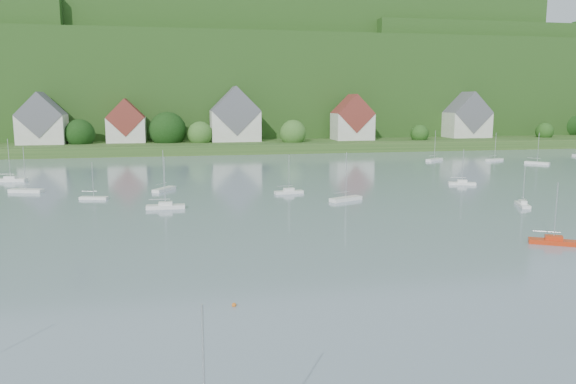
{
  "coord_description": "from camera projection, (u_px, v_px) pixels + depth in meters",
  "views": [
    {
      "loc": [
        -14.82,
        0.3,
        16.47
      ],
      "look_at": [
        0.2,
        75.0,
        4.0
      ],
      "focal_mm": 35.11,
      "sensor_mm": 36.0,
      "label": 1
    }
  ],
  "objects": [
    {
      "name": "village_building_3",
      "position": [
        352.0,
        121.0,
        192.44
      ],
      "size": [
        13.0,
        10.4,
        15.5
      ],
      "color": "beige",
      "rests_on": "far_shore_strip"
    },
    {
      "name": "village_building_1",
      "position": [
        126.0,
        124.0,
        180.87
      ],
      "size": [
        12.0,
        9.36,
        14.0
      ],
      "color": "beige",
      "rests_on": "far_shore_strip"
    },
    {
      "name": "far_sailboat_cluster",
      "position": [
        279.0,
        176.0,
        119.93
      ],
      "size": [
        195.07,
        74.36,
        8.71
      ],
      "color": "white",
      "rests_on": "ground"
    },
    {
      "name": "village_building_0",
      "position": [
        42.0,
        123.0,
        173.95
      ],
      "size": [
        14.0,
        10.4,
        16.0
      ],
      "color": "beige",
      "rests_on": "far_shore_strip"
    },
    {
      "name": "village_building_2",
      "position": [
        235.0,
        119.0,
        186.46
      ],
      "size": [
        16.0,
        11.44,
        18.0
      ],
      "color": "beige",
      "rests_on": "far_shore_strip"
    },
    {
      "name": "forested_ridge",
      "position": [
        206.0,
        86.0,
        261.48
      ],
      "size": [
        620.0,
        181.22,
        69.89
      ],
      "color": "#1C4215",
      "rests_on": "ground"
    },
    {
      "name": "mooring_buoy_3",
      "position": [
        234.0,
        306.0,
        45.47
      ],
      "size": [
        0.39,
        0.39,
        0.39
      ],
      "primitive_type": "sphere",
      "color": "orange",
      "rests_on": "ground"
    },
    {
      "name": "village_building_4",
      "position": [
        467.0,
        119.0,
        205.04
      ],
      "size": [
        15.0,
        10.4,
        16.5
      ],
      "color": "beige",
      "rests_on": "far_shore_strip"
    },
    {
      "name": "far_shore_strip",
      "position": [
        218.0,
        143.0,
        198.52
      ],
      "size": [
        600.0,
        60.0,
        3.0
      ],
      "primitive_type": "cube",
      "color": "#2A4E1D",
      "rests_on": "ground"
    },
    {
      "name": "near_sailboat_5",
      "position": [
        554.0,
        241.0,
        64.97
      ],
      "size": [
        5.41,
        3.95,
        7.24
      ],
      "rotation": [
        0.0,
        0.0,
        -0.52
      ],
      "color": "red",
      "rests_on": "ground"
    }
  ]
}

